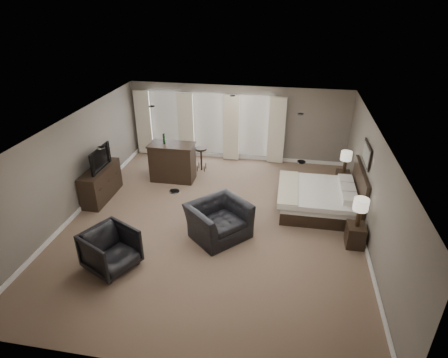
% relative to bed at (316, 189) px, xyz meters
% --- Properties ---
extents(room, '(7.60, 8.60, 2.64)m').
position_rel_bed_xyz_m(room, '(-2.58, -1.12, 0.64)').
color(room, brown).
rests_on(room, ground).
extents(window_bay, '(5.25, 0.20, 2.30)m').
position_rel_bed_xyz_m(window_bay, '(-3.58, 2.99, 0.54)').
color(window_bay, silver).
rests_on(window_bay, room).
extents(bed, '(2.07, 1.97, 1.32)m').
position_rel_bed_xyz_m(bed, '(0.00, 0.00, 0.00)').
color(bed, silver).
rests_on(bed, ground).
extents(nightstand_near, '(0.41, 0.50, 0.55)m').
position_rel_bed_xyz_m(nightstand_near, '(0.89, -1.45, -0.38)').
color(nightstand_near, black).
rests_on(nightstand_near, ground).
extents(nightstand_far, '(0.40, 0.48, 0.53)m').
position_rel_bed_xyz_m(nightstand_far, '(0.89, 1.45, -0.39)').
color(nightstand_far, black).
rests_on(nightstand_far, ground).
extents(lamp_near, '(0.34, 0.34, 0.71)m').
position_rel_bed_xyz_m(lamp_near, '(0.89, -1.45, 0.24)').
color(lamp_near, beige).
rests_on(lamp_near, nightstand_near).
extents(lamp_far, '(0.32, 0.32, 0.67)m').
position_rel_bed_xyz_m(lamp_far, '(0.89, 1.45, 0.20)').
color(lamp_far, beige).
rests_on(lamp_far, nightstand_far).
extents(wall_art, '(0.04, 0.96, 0.56)m').
position_rel_bed_xyz_m(wall_art, '(1.12, 0.00, 1.09)').
color(wall_art, slate).
rests_on(wall_art, room).
extents(dresser, '(0.52, 1.61, 0.94)m').
position_rel_bed_xyz_m(dresser, '(-6.03, -0.38, -0.19)').
color(dresser, black).
rests_on(dresser, ground).
extents(tv, '(0.63, 1.09, 0.14)m').
position_rel_bed_xyz_m(tv, '(-6.03, -0.38, 0.35)').
color(tv, black).
rests_on(tv, dresser).
extents(armchair_near, '(1.56, 1.58, 1.18)m').
position_rel_bed_xyz_m(armchair_near, '(-2.35, -1.64, -0.07)').
color(armchair_near, black).
rests_on(armchair_near, ground).
extents(armchair_far, '(1.26, 1.29, 1.01)m').
position_rel_bed_xyz_m(armchair_far, '(-4.41, -3.20, -0.15)').
color(armchair_far, black).
rests_on(armchair_far, ground).
extents(bar_counter, '(1.39, 0.73, 1.22)m').
position_rel_bed_xyz_m(bar_counter, '(-4.34, 1.09, -0.05)').
color(bar_counter, black).
rests_on(bar_counter, ground).
extents(bar_stool_left, '(0.38, 0.38, 0.70)m').
position_rel_bed_xyz_m(bar_stool_left, '(-4.73, 1.02, -0.31)').
color(bar_stool_left, black).
rests_on(bar_stool_left, ground).
extents(bar_stool_right, '(0.47, 0.47, 0.80)m').
position_rel_bed_xyz_m(bar_stool_right, '(-3.62, 1.92, -0.26)').
color(bar_stool_right, black).
rests_on(bar_stool_right, ground).
extents(desk_chair, '(0.77, 0.77, 1.16)m').
position_rel_bed_xyz_m(desk_chair, '(-4.75, 1.59, -0.08)').
color(desk_chair, black).
rests_on(desk_chair, ground).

